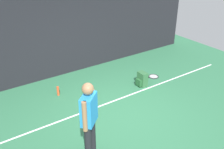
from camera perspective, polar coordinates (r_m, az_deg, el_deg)
ground_plane at (r=6.63m, az=1.97°, el=-9.03°), size 12.00×12.00×0.00m
back_fence at (r=8.38m, az=-10.18°, el=8.70°), size 10.00×0.10×2.66m
court_line at (r=7.07m, az=-1.19°, el=-6.43°), size 9.00×0.05×0.00m
tennis_player at (r=4.95m, az=-5.05°, el=-9.40°), size 0.45×0.43×1.70m
tennis_racket at (r=8.53m, az=8.98°, el=-0.47°), size 0.63×0.36×0.03m
backpack at (r=7.89m, az=6.62°, el=-1.06°), size 0.28×0.30×0.44m
water_bottle at (r=7.54m, az=-11.81°, el=-3.57°), size 0.07×0.07×0.27m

